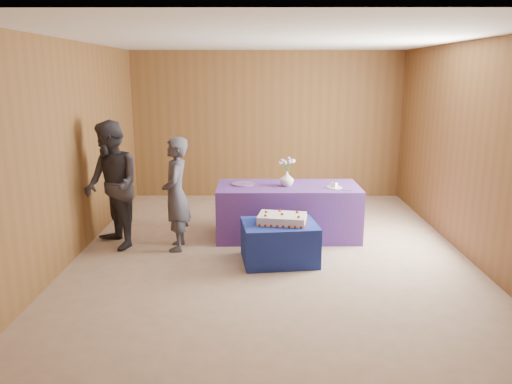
{
  "coord_description": "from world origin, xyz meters",
  "views": [
    {
      "loc": [
        -0.17,
        -6.3,
        2.3
      ],
      "look_at": [
        -0.2,
        0.1,
        0.77
      ],
      "focal_mm": 35.0,
      "sensor_mm": 36.0,
      "label": 1
    }
  ],
  "objects_px": {
    "serving_table": "(288,211)",
    "guest_right": "(112,185)",
    "sheet_cake": "(282,219)",
    "guest_left": "(176,194)",
    "cake_table": "(279,242)",
    "vase": "(287,179)"
  },
  "relations": [
    {
      "from": "serving_table",
      "to": "guest_right",
      "type": "height_order",
      "value": "guest_right"
    },
    {
      "from": "guest_left",
      "to": "serving_table",
      "type": "bearing_deg",
      "value": 105.19
    },
    {
      "from": "sheet_cake",
      "to": "guest_right",
      "type": "xyz_separation_m",
      "value": [
        -2.23,
        0.51,
        0.3
      ]
    },
    {
      "from": "cake_table",
      "to": "guest_right",
      "type": "distance_m",
      "value": 2.34
    },
    {
      "from": "sheet_cake",
      "to": "guest_right",
      "type": "height_order",
      "value": "guest_right"
    },
    {
      "from": "serving_table",
      "to": "vase",
      "type": "bearing_deg",
      "value": -136.04
    },
    {
      "from": "cake_table",
      "to": "guest_right",
      "type": "height_order",
      "value": "guest_right"
    },
    {
      "from": "serving_table",
      "to": "sheet_cake",
      "type": "xyz_separation_m",
      "value": [
        -0.13,
        -0.98,
        0.18
      ]
    },
    {
      "from": "guest_left",
      "to": "guest_right",
      "type": "height_order",
      "value": "guest_right"
    },
    {
      "from": "sheet_cake",
      "to": "guest_right",
      "type": "bearing_deg",
      "value": 176.96
    },
    {
      "from": "serving_table",
      "to": "guest_left",
      "type": "height_order",
      "value": "guest_left"
    },
    {
      "from": "serving_table",
      "to": "cake_table",
      "type": "bearing_deg",
      "value": -99.72
    },
    {
      "from": "sheet_cake",
      "to": "guest_left",
      "type": "distance_m",
      "value": 1.46
    },
    {
      "from": "serving_table",
      "to": "guest_right",
      "type": "relative_size",
      "value": 1.17
    },
    {
      "from": "guest_right",
      "to": "sheet_cake",
      "type": "bearing_deg",
      "value": 39.6
    },
    {
      "from": "cake_table",
      "to": "guest_right",
      "type": "bearing_deg",
      "value": 159.08
    },
    {
      "from": "vase",
      "to": "sheet_cake",
      "type": "bearing_deg",
      "value": -96.3
    },
    {
      "from": "serving_table",
      "to": "guest_right",
      "type": "bearing_deg",
      "value": -169.51
    },
    {
      "from": "guest_left",
      "to": "guest_right",
      "type": "distance_m",
      "value": 0.86
    },
    {
      "from": "guest_left",
      "to": "guest_right",
      "type": "bearing_deg",
      "value": -98.19
    },
    {
      "from": "guest_left",
      "to": "cake_table",
      "type": "bearing_deg",
      "value": 66.75
    },
    {
      "from": "cake_table",
      "to": "vase",
      "type": "relative_size",
      "value": 4.4
    }
  ]
}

